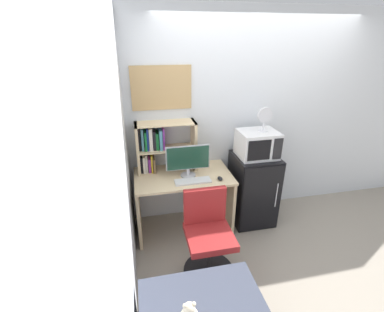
% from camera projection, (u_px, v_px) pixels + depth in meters
% --- Properties ---
extents(wall_back, '(6.40, 0.04, 2.60)m').
position_uv_depth(wall_back, '(281.00, 116.00, 3.52)').
color(wall_back, silver).
rests_on(wall_back, ground_plane).
extents(wall_left, '(0.04, 4.40, 2.60)m').
position_uv_depth(wall_left, '(118.00, 202.00, 1.69)').
color(wall_left, silver).
rests_on(wall_left, ground_plane).
extents(desk, '(1.14, 0.66, 0.77)m').
position_uv_depth(desk, '(183.00, 193.00, 3.26)').
color(desk, beige).
rests_on(desk, ground_plane).
extents(hutch_bookshelf, '(0.70, 0.26, 0.59)m').
position_uv_depth(hutch_bookshelf, '(158.00, 145.00, 3.17)').
color(hutch_bookshelf, beige).
rests_on(hutch_bookshelf, desk).
extents(monitor, '(0.51, 0.17, 0.38)m').
position_uv_depth(monitor, '(188.00, 159.00, 3.06)').
color(monitor, '#B7B7BC').
rests_on(monitor, desk).
extents(keyboard, '(0.41, 0.14, 0.02)m').
position_uv_depth(keyboard, '(193.00, 181.00, 3.01)').
color(keyboard, silver).
rests_on(keyboard, desk).
extents(computer_mouse, '(0.05, 0.09, 0.04)m').
position_uv_depth(computer_mouse, '(220.00, 178.00, 3.04)').
color(computer_mouse, black).
rests_on(computer_mouse, desk).
extents(mini_fridge, '(0.52, 0.55, 0.92)m').
position_uv_depth(mini_fridge, '(253.00, 189.00, 3.47)').
color(mini_fridge, black).
rests_on(mini_fridge, ground_plane).
extents(microwave, '(0.46, 0.39, 0.32)m').
position_uv_depth(microwave, '(257.00, 144.00, 3.22)').
color(microwave, silver).
rests_on(microwave, mini_fridge).
extents(desk_fan, '(0.18, 0.11, 0.28)m').
position_uv_depth(desk_fan, '(265.00, 118.00, 3.09)').
color(desk_fan, silver).
rests_on(desk_fan, microwave).
extents(desk_chair, '(0.52, 0.52, 0.89)m').
position_uv_depth(desk_chair, '(208.00, 239.00, 2.70)').
color(desk_chair, black).
rests_on(desk_chair, ground_plane).
extents(wall_corkboard, '(0.68, 0.02, 0.49)m').
position_uv_depth(wall_corkboard, '(161.00, 88.00, 3.02)').
color(wall_corkboard, tan).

